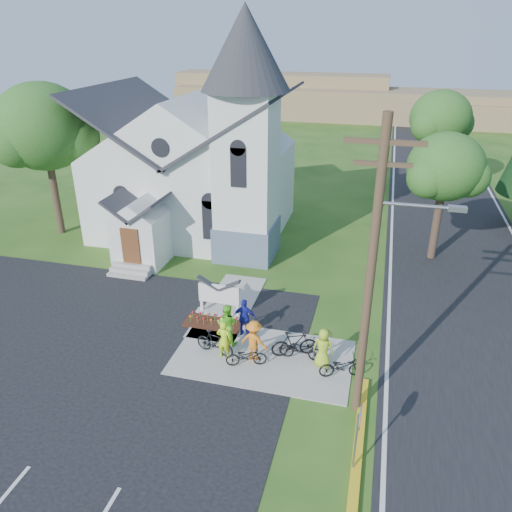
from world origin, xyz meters
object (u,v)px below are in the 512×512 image
(bike_0, at_px, (246,356))
(bike_4, at_px, (342,366))
(church_sign, at_px, (219,294))
(cyclist_0, at_px, (224,340))
(cyclist_4, at_px, (323,348))
(cyclist_3, at_px, (254,341))
(utility_pole, at_px, (373,269))
(cyclist_2, at_px, (245,317))
(bike_2, at_px, (301,349))
(stop_sign, at_px, (359,426))
(cyclist_1, at_px, (227,324))
(bike_3, at_px, (294,343))
(bike_1, at_px, (215,343))

(bike_0, bearing_deg, bike_4, -105.03)
(church_sign, relative_size, bike_0, 1.38)
(church_sign, height_order, cyclist_0, church_sign)
(cyclist_0, height_order, cyclist_4, cyclist_4)
(cyclist_0, xyz_separation_m, cyclist_3, (1.17, 0.17, 0.05))
(utility_pole, bearing_deg, bike_0, 163.03)
(utility_pole, height_order, cyclist_2, utility_pole)
(bike_2, bearing_deg, stop_sign, -154.47)
(bike_0, xyz_separation_m, cyclist_1, (-1.17, 1.25, 0.47))
(bike_3, bearing_deg, cyclist_1, 64.33)
(cyclist_0, height_order, bike_2, cyclist_0)
(utility_pole, height_order, bike_2, utility_pole)
(cyclist_1, xyz_separation_m, cyclist_3, (1.36, -0.78, -0.04))
(bike_0, distance_m, bike_3, 2.00)
(church_sign, height_order, bike_0, church_sign)
(church_sign, height_order, bike_2, church_sign)
(bike_1, xyz_separation_m, cyclist_2, (0.79, 1.58, 0.34))
(cyclist_4, bearing_deg, utility_pole, 131.85)
(stop_sign, distance_m, bike_0, 6.13)
(bike_0, height_order, cyclist_1, cyclist_1)
(cyclist_3, bearing_deg, utility_pole, 169.22)
(cyclist_0, distance_m, bike_3, 2.78)
(utility_pole, relative_size, stop_sign, 4.03)
(cyclist_2, height_order, cyclist_3, cyclist_3)
(stop_sign, relative_size, cyclist_3, 1.45)
(bike_1, height_order, cyclist_3, cyclist_3)
(stop_sign, xyz_separation_m, bike_4, (-0.81, 4.28, -1.28))
(bike_1, bearing_deg, cyclist_4, -72.28)
(church_sign, relative_size, cyclist_0, 1.36)
(bike_1, bearing_deg, cyclist_3, -74.34)
(bike_1, distance_m, cyclist_3, 1.64)
(stop_sign, height_order, bike_3, stop_sign)
(cyclist_0, height_order, bike_0, cyclist_0)
(bike_1, distance_m, bike_4, 5.03)
(cyclist_3, height_order, cyclist_4, cyclist_3)
(stop_sign, bearing_deg, cyclist_4, 108.49)
(church_sign, height_order, stop_sign, stop_sign)
(utility_pole, xyz_separation_m, bike_0, (-4.36, 1.33, -4.93))
(cyclist_1, xyz_separation_m, bike_3, (2.84, -0.16, -0.33))
(stop_sign, distance_m, bike_3, 5.93)
(cyclist_3, relative_size, cyclist_4, 1.04)
(cyclist_0, distance_m, cyclist_2, 1.73)
(bike_0, xyz_separation_m, bike_1, (-1.41, 0.41, 0.09))
(church_sign, xyz_separation_m, bike_4, (5.82, -3.12, -0.53))
(bike_0, relative_size, bike_3, 0.86)
(utility_pole, xyz_separation_m, cyclist_1, (-5.53, 2.58, -4.46))
(bike_4, bearing_deg, bike_1, 69.53)
(cyclist_1, relative_size, cyclist_3, 1.05)
(cyclist_0, relative_size, cyclist_1, 0.90)
(cyclist_0, bearing_deg, cyclist_2, -100.28)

